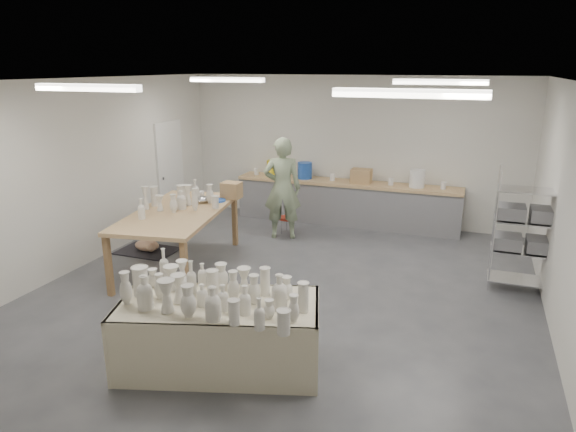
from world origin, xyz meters
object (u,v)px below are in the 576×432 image
at_px(drying_table, 218,330).
at_px(work_table, 184,209).
at_px(potter, 282,188).
at_px(red_stool, 287,219).

distance_m(drying_table, work_table, 3.18).
relative_size(drying_table, potter, 1.22).
distance_m(drying_table, red_stool, 4.71).
height_order(drying_table, work_table, work_table).
bearing_deg(potter, drying_table, 82.10).
distance_m(potter, red_stool, 0.72).
bearing_deg(drying_table, potter, 84.78).
height_order(potter, red_stool, potter).
height_order(work_table, red_stool, work_table).
xyz_separation_m(work_table, potter, (1.00, 1.87, 0.01)).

